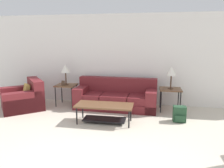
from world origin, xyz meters
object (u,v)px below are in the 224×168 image
table_lamp_left (65,69)px  table_lamp_right (171,72)px  couch (116,97)px  coffee_table (104,109)px  side_table_left (66,87)px  armchair (24,98)px  backpack (179,114)px  side_table_right (170,91)px

table_lamp_left → table_lamp_right: (2.92, 0.00, 0.00)m
couch → coffee_table: couch is taller
coffee_table → side_table_left: size_ratio=2.15×
armchair → coffee_table: armchair is taller
table_lamp_right → table_lamp_left: bearing=180.0°
coffee_table → backpack: size_ratio=3.53×
coffee_table → armchair: bearing=165.1°
side_table_left → table_lamp_left: 0.51m
couch → side_table_right: bearing=0.9°
coffee_table → table_lamp_left: 1.95m
side_table_left → backpack: bearing=-14.5°
table_lamp_right → backpack: 1.20m
table_lamp_right → backpack: bearing=-78.6°
couch → backpack: 1.80m
coffee_table → table_lamp_right: size_ratio=2.23×
armchair → side_table_right: (3.95, 0.53, 0.26)m
armchair → backpack: size_ratio=4.01×
couch → armchair: (-2.49, -0.50, -0.01)m
side_table_right → table_lamp_left: size_ratio=1.04×
table_lamp_left → table_lamp_right: 2.92m
side_table_left → side_table_right: same height
table_lamp_left → coffee_table: bearing=-40.3°
couch → side_table_right: size_ratio=3.72×
coffee_table → table_lamp_right: 2.07m
couch → table_lamp_right: 1.64m
armchair → table_lamp_left: 1.39m
armchair → side_table_right: bearing=7.6°
side_table_left → backpack: size_ratio=1.65×
side_table_right → table_lamp_right: 0.51m
couch → coffee_table: 1.15m
armchair → side_table_left: bearing=27.0°
couch → backpack: size_ratio=6.13×
couch → side_table_left: 1.48m
couch → coffee_table: (-0.08, -1.14, 0.02)m
armchair → table_lamp_right: table_lamp_right is taller
table_lamp_right → couch: bearing=-179.1°
backpack → couch: bearing=154.4°
coffee_table → side_table_left: (-1.38, 1.17, 0.22)m
armchair → backpack: (4.11, -0.27, -0.11)m
side_table_left → table_lamp_right: (2.92, -0.00, 0.51)m
side_table_left → side_table_right: size_ratio=1.00×
table_lamp_left → backpack: bearing=-14.5°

